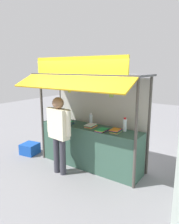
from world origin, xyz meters
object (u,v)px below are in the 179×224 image
Objects in this scene: water_bottle_left at (125,125)px; plastic_crate at (30,149)px; water_bottle_front_right at (65,117)px; banana_bunch_inner_right at (46,86)px; magazine_stack_back_left at (116,131)px; vendor_person at (59,129)px; magazine_stack_far_right at (91,126)px; magazine_stack_center at (67,123)px; banana_bunch_inner_left at (69,89)px; water_bottle_back_right at (91,119)px; banana_bunch_leftmost at (111,93)px; magazine_stack_rear_center at (102,130)px.

water_bottle_left is 2.83m from plastic_crate.
banana_bunch_inner_right is (-0.18, -0.46, 0.82)m from water_bottle_front_right.
vendor_person is (-1.06, -0.63, 0.02)m from magazine_stack_back_left.
magazine_stack_center is at bearing -164.87° from magazine_stack_far_right.
banana_bunch_inner_right is 1.12m from vendor_person.
magazine_stack_far_right is 1.00m from banana_bunch_inner_left.
banana_bunch_leftmost reaches higher than water_bottle_back_right.
banana_bunch_inner_right reaches higher than magazine_stack_rear_center.
plastic_crate is at bearing -175.09° from magazine_stack_rear_center.
banana_bunch_inner_left is (-0.69, -0.24, 0.88)m from magazine_stack_rear_center.
banana_bunch_leftmost is (0.75, -0.40, 0.85)m from magazine_stack_far_right.
magazine_stack_back_left is at bearing 11.85° from banana_bunch_inner_right.
plastic_crate is (-1.43, 0.34, -0.90)m from vendor_person.
banana_bunch_inner_left reaches higher than water_bottle_front_right.
banana_bunch_leftmost reaches higher than plastic_crate.
magazine_stack_center is at bearing 119.69° from vendor_person.
magazine_stack_rear_center is 1.31× the size of banana_bunch_inner_right.
magazine_stack_rear_center is 0.31m from magazine_stack_back_left.
vendor_person is at bearing -13.19° from plastic_crate.
banana_bunch_leftmost reaches higher than water_bottle_front_right.
vendor_person is (0.22, -0.52, 0.03)m from magazine_stack_center.
water_bottle_back_right is at bearing 32.85° from banana_bunch_inner_right.
banana_bunch_leftmost is at bearing -10.02° from magazine_stack_center.
magazine_stack_rear_center is 1.69m from banana_bunch_inner_right.
banana_bunch_inner_right is 0.72m from banana_bunch_inner_left.
water_bottle_front_right is 1.64m from water_bottle_left.
magazine_stack_center is 1.02m from banana_bunch_inner_right.
vendor_person is at bearing -145.68° from magazine_stack_rear_center.
banana_bunch_inner_right is at bearing -4.07° from plastic_crate.
water_bottle_left reaches higher than magazine_stack_center.
banana_bunch_leftmost is (1.34, -0.24, 0.85)m from magazine_stack_center.
magazine_stack_far_right is 0.78m from vendor_person.
water_bottle_left is 1.00× the size of magazine_stack_far_right.
magazine_stack_rear_center is (0.51, -0.33, -0.11)m from water_bottle_back_right.
banana_bunch_inner_right reaches higher than water_bottle_back_right.
plastic_crate is (-0.97, -0.40, -0.96)m from water_bottle_front_right.
water_bottle_left is 0.52m from magazine_stack_rear_center.
banana_bunch_inner_right is at bearing -111.03° from water_bottle_front_right.
magazine_stack_back_left is at bearing 6.84° from plastic_crate.
water_bottle_left reaches higher than magazine_stack_rear_center.
water_bottle_back_right reaches higher than magazine_stack_rear_center.
water_bottle_back_right is 1.02× the size of banana_bunch_inner_left.
magazine_stack_center is 0.95m from banana_bunch_inner_left.
banana_bunch_inner_right is at bearing -158.54° from magazine_stack_far_right.
banana_bunch_inner_right is at bearing -179.83° from banana_bunch_inner_left.
water_bottle_left is at bearing -2.41° from water_bottle_back_right.
water_bottle_front_right is 1.25m from magazine_stack_rear_center.
water_bottle_front_right reaches higher than magazine_stack_center.
water_bottle_left is at bearing 2.82° from water_bottle_front_right.
water_bottle_back_right is 1.28m from banana_bunch_leftmost.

